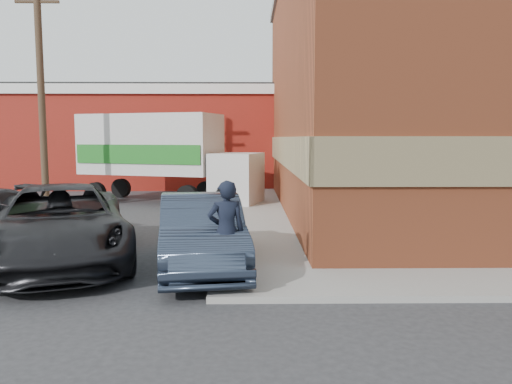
% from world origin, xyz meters
% --- Properties ---
extents(ground, '(90.00, 90.00, 0.00)m').
position_xyz_m(ground, '(0.00, 0.00, 0.00)').
color(ground, '#28282B').
rests_on(ground, ground).
extents(brick_building, '(14.25, 18.25, 9.36)m').
position_xyz_m(brick_building, '(8.50, 9.00, 4.68)').
color(brick_building, '#A14929').
rests_on(brick_building, ground).
extents(sidewalk_west, '(1.80, 18.00, 0.12)m').
position_xyz_m(sidewalk_west, '(0.60, 9.00, 0.06)').
color(sidewalk_west, gray).
rests_on(sidewalk_west, ground).
extents(warehouse, '(16.30, 8.30, 5.60)m').
position_xyz_m(warehouse, '(-6.00, 20.00, 2.81)').
color(warehouse, maroon).
rests_on(warehouse, ground).
extents(utility_pole, '(2.00, 0.26, 9.00)m').
position_xyz_m(utility_pole, '(-7.50, 9.00, 4.75)').
color(utility_pole, '#453022').
rests_on(utility_pole, ground).
extents(man, '(0.76, 0.57, 1.88)m').
position_xyz_m(man, '(-0.20, -0.88, 1.06)').
color(man, black).
rests_on(man, sidewalk_south).
extents(sedan, '(2.32, 4.94, 1.56)m').
position_xyz_m(sedan, '(-0.80, 0.50, 0.78)').
color(sedan, '#293445').
rests_on(sedan, ground).
extents(suv_a, '(4.71, 6.78, 1.72)m').
position_xyz_m(suv_a, '(-3.99, 1.08, 0.86)').
color(suv_a, black).
rests_on(suv_a, ground).
extents(box_truck, '(7.94, 4.51, 3.76)m').
position_xyz_m(box_truck, '(-3.30, 11.38, 2.17)').
color(box_truck, silver).
rests_on(box_truck, ground).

